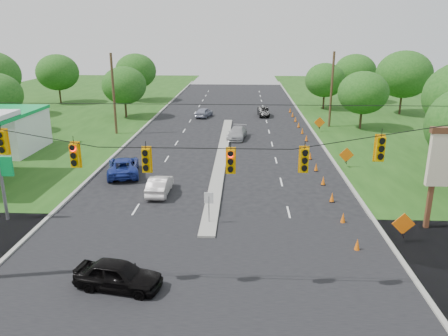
{
  "coord_description": "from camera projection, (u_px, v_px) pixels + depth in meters",
  "views": [
    {
      "loc": [
        2.01,
        -18.2,
        11.14
      ],
      "look_at": [
        0.79,
        8.5,
        2.8
      ],
      "focal_mm": 35.0,
      "sensor_mm": 36.0,
      "label": 1
    }
  ],
  "objects": [
    {
      "name": "tree_6",
      "position": [
        136.0,
        71.0,
        72.43
      ],
      "size": [
        6.72,
        6.72,
        7.84
      ],
      "color": "black",
      "rests_on": "ground"
    },
    {
      "name": "cone_9",
      "position": [
        299.0,
        125.0,
        53.17
      ],
      "size": [
        0.32,
        0.32,
        0.7
      ],
      "primitive_type": "cone",
      "color": "orange",
      "rests_on": "ground"
    },
    {
      "name": "cone_11",
      "position": [
        293.0,
        114.0,
        59.85
      ],
      "size": [
        0.32,
        0.32,
        0.7
      ],
      "primitive_type": "cone",
      "color": "orange",
      "rests_on": "ground"
    },
    {
      "name": "blue_pickup",
      "position": [
        123.0,
        166.0,
        35.46
      ],
      "size": [
        3.53,
        5.61,
        1.44
      ],
      "primitive_type": "imported",
      "rotation": [
        0.0,
        0.0,
        3.37
      ],
      "color": "navy",
      "rests_on": "ground"
    },
    {
      "name": "utility_pole_far_right",
      "position": [
        332.0,
        90.0,
        52.25
      ],
      "size": [
        0.28,
        0.28,
        9.0
      ],
      "primitive_type": "cylinder",
      "color": "#422D1C",
      "rests_on": "ground"
    },
    {
      "name": "curb_left",
      "position": [
        137.0,
        134.0,
        49.81
      ],
      "size": [
        0.25,
        110.0,
        0.16
      ],
      "primitive_type": "cube",
      "color": "gray",
      "rests_on": "ground"
    },
    {
      "name": "curb_right",
      "position": [
        315.0,
        136.0,
        48.93
      ],
      "size": [
        0.25,
        110.0,
        0.16
      ],
      "primitive_type": "cube",
      "color": "gray",
      "rests_on": "ground"
    },
    {
      "name": "work_sign_0",
      "position": [
        403.0,
        225.0,
        23.78
      ],
      "size": [
        1.27,
        0.58,
        1.37
      ],
      "color": "black",
      "rests_on": "ground"
    },
    {
      "name": "white_sedan",
      "position": [
        160.0,
        185.0,
        31.31
      ],
      "size": [
        1.4,
        3.92,
        1.29
      ],
      "primitive_type": "imported",
      "rotation": [
        0.0,
        0.0,
        3.13
      ],
      "color": "silver",
      "rests_on": "ground"
    },
    {
      "name": "median_sign",
      "position": [
        209.0,
        202.0,
        26.04
      ],
      "size": [
        0.55,
        0.06,
        2.05
      ],
      "color": "gray",
      "rests_on": "ground"
    },
    {
      "name": "tree_11",
      "position": [
        355.0,
        72.0,
        70.86
      ],
      "size": [
        6.72,
        6.72,
        7.84
      ],
      "color": "black",
      "rests_on": "ground"
    },
    {
      "name": "dark_car_receding",
      "position": [
        263.0,
        112.0,
        60.28
      ],
      "size": [
        1.64,
        3.92,
        1.26
      ],
      "primitive_type": "imported",
      "rotation": [
        0.0,
        0.0,
        0.08
      ],
      "color": "black",
      "rests_on": "ground"
    },
    {
      "name": "cone_2",
      "position": [
        332.0,
        197.0,
        29.84
      ],
      "size": [
        0.32,
        0.32,
        0.7
      ],
      "primitive_type": "cone",
      "color": "orange",
      "rests_on": "ground"
    },
    {
      "name": "tree_12",
      "position": [
        325.0,
        80.0,
        64.63
      ],
      "size": [
        5.88,
        5.88,
        6.86
      ],
      "color": "black",
      "rests_on": "ground"
    },
    {
      "name": "tree_10",
      "position": [
        404.0,
        74.0,
        60.01
      ],
      "size": [
        7.56,
        7.56,
        8.82
      ],
      "color": "black",
      "rests_on": "ground"
    },
    {
      "name": "cone_3",
      "position": [
        323.0,
        180.0,
        33.17
      ],
      "size": [
        0.32,
        0.32,
        0.7
      ],
      "primitive_type": "cone",
      "color": "orange",
      "rests_on": "ground"
    },
    {
      "name": "cone_12",
      "position": [
        290.0,
        110.0,
        63.19
      ],
      "size": [
        0.32,
        0.32,
        0.7
      ],
      "primitive_type": "cone",
      "color": "orange",
      "rests_on": "ground"
    },
    {
      "name": "cone_0",
      "position": [
        357.0,
        245.0,
        23.16
      ],
      "size": [
        0.32,
        0.32,
        0.7
      ],
      "primitive_type": "cone",
      "color": "orange",
      "rests_on": "ground"
    },
    {
      "name": "cone_7",
      "position": [
        306.0,
        138.0,
        46.5
      ],
      "size": [
        0.32,
        0.32,
        0.7
      ],
      "primitive_type": "cone",
      "color": "orange",
      "rests_on": "ground"
    },
    {
      "name": "tree_5",
      "position": [
        124.0,
        85.0,
        58.22
      ],
      "size": [
        5.88,
        5.88,
        6.86
      ],
      "color": "black",
      "rests_on": "ground"
    },
    {
      "name": "silver_car_far",
      "position": [
        237.0,
        133.0,
        47.51
      ],
      "size": [
        2.37,
        4.56,
        1.26
      ],
      "primitive_type": "imported",
      "rotation": [
        0.0,
        0.0,
        -0.14
      ],
      "color": "#A2A2A6",
      "rests_on": "ground"
    },
    {
      "name": "median",
      "position": [
        222.0,
        157.0,
        40.78
      ],
      "size": [
        1.0,
        34.0,
        0.18
      ],
      "primitive_type": "cube",
      "color": "gray",
      "rests_on": "ground"
    },
    {
      "name": "signal_span",
      "position": [
        194.0,
        186.0,
        18.33
      ],
      "size": [
        25.6,
        0.32,
        9.0
      ],
      "color": "#422D1C",
      "rests_on": "ground"
    },
    {
      "name": "silver_car_oncoming",
      "position": [
        204.0,
        112.0,
        59.64
      ],
      "size": [
        2.51,
        4.1,
        1.3
      ],
      "primitive_type": "imported",
      "rotation": [
        0.0,
        0.0,
        2.87
      ],
      "color": "#8A8DA3",
      "rests_on": "ground"
    },
    {
      "name": "tree_4",
      "position": [
        58.0,
        72.0,
        70.09
      ],
      "size": [
        6.72,
        6.72,
        7.84
      ],
      "color": "black",
      "rests_on": "ground"
    },
    {
      "name": "cone_5",
      "position": [
        310.0,
        156.0,
        39.85
      ],
      "size": [
        0.32,
        0.32,
        0.7
      ],
      "primitive_type": "cone",
      "color": "orange",
      "rests_on": "ground"
    },
    {
      "name": "cone_8",
      "position": [
        302.0,
        131.0,
        49.84
      ],
      "size": [
        0.32,
        0.32,
        0.7
      ],
      "primitive_type": "cone",
      "color": "orange",
      "rests_on": "ground"
    },
    {
      "name": "utility_pole_far_left",
      "position": [
        114.0,
        94.0,
        48.57
      ],
      "size": [
        0.28,
        0.28,
        9.0
      ],
      "primitive_type": "cylinder",
      "color": "#422D1C",
      "rests_on": "ground"
    },
    {
      "name": "cone_10",
      "position": [
        296.0,
        119.0,
        56.51
      ],
      "size": [
        0.32,
        0.32,
        0.7
      ],
      "primitive_type": "cone",
      "color": "orange",
      "rests_on": "ground"
    },
    {
      "name": "cross_street",
      "position": [
        199.0,
        277.0,
        20.76
      ],
      "size": [
        160.0,
        14.0,
        0.02
      ],
      "primitive_type": "cube",
      "color": "black",
      "rests_on": "ground"
    },
    {
      "name": "ground",
      "position": [
        199.0,
        277.0,
        20.76
      ],
      "size": [
        160.0,
        160.0,
        0.0
      ],
      "primitive_type": "plane",
      "color": "black",
      "rests_on": "ground"
    },
    {
      "name": "tree_9",
      "position": [
        363.0,
        93.0,
        51.19
      ],
      "size": [
        5.88,
        5.88,
        6.86
      ],
      "color": "black",
      "rests_on": "ground"
    },
    {
      "name": "cone_4",
      "position": [
        316.0,
        167.0,
        36.51
      ],
      "size": [
        0.32,
        0.32,
        0.7
      ],
      "primitive_type": "cone",
      "color": "orange",
      "rests_on": "ground"
    },
    {
      "name": "black_sedan",
      "position": [
        118.0,
        275.0,
        19.64
      ],
      "size": [
        4.22,
        2.31,
        1.36
      ],
      "primitive_type": "imported",
      "rotation": [
        0.0,
        0.0,
        1.39
      ],
      "color": "black",
      "rests_on": "ground"
    },
    {
      "name": "cone_1",
      "position": [
        343.0,
        218.0,
        26.5
      ],
      "size": [
        0.32,
        0.32,
        0.7
      ],
      "primitive_type": "cone",
      "color": "orange",
      "rests_on": "ground"
    },
    {
      "name": "cone_6",
      "position": [
        305.0,
        146.0,
        43.19
      ],
      "size": [
        0.32,
        0.32,
        0.7
      ],
      "primitive_type": "cone",
      "color": "orange",
      "rests_on": "ground"
    },
    {
      "name": "work_sign_1",
      "position": [
        346.0,
        156.0,
        37.13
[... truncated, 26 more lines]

